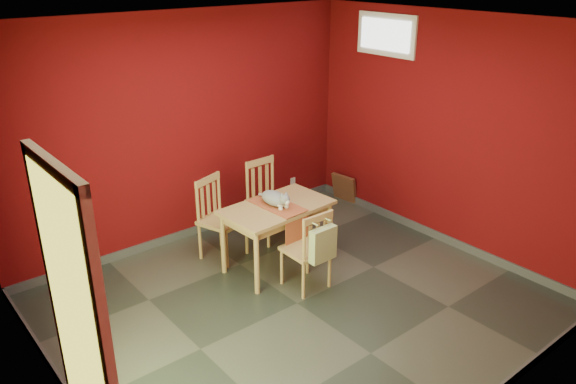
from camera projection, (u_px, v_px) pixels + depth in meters
ground at (297, 303)px, 5.63m from camera, size 4.50×4.50×0.00m
room_shell at (297, 299)px, 5.61m from camera, size 4.50×4.50×4.50m
doorway at (74, 308)px, 3.60m from camera, size 0.06×1.01×2.13m
window at (386, 35)px, 6.74m from camera, size 0.05×0.90×0.50m
outlet_plate at (293, 182)px, 7.87m from camera, size 0.08×0.02×0.12m
dining_table at (277, 213)px, 6.08m from camera, size 1.21×0.75×0.74m
table_runner at (284, 213)px, 5.98m from camera, size 0.36×0.69×0.34m
chair_far_left at (219, 217)px, 6.36m from camera, size 0.56×0.56×0.95m
chair_far_right at (268, 199)px, 6.82m from camera, size 0.47×0.47×0.97m
chair_near at (308, 249)px, 5.74m from camera, size 0.42×0.42×0.89m
tote_bag at (323, 244)px, 5.53m from camera, size 0.30×0.18×0.42m
cat at (274, 196)px, 6.03m from camera, size 0.24×0.43×0.21m
picture_frame at (344, 188)px, 7.94m from camera, size 0.17×0.40×0.39m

